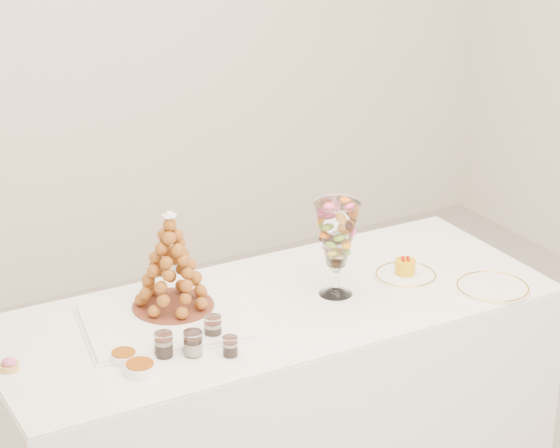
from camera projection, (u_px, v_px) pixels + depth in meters
buffet_table at (274, 399)px, 3.75m from camera, size 1.91×0.79×0.72m
lace_tray at (169, 321)px, 3.49m from camera, size 0.59×0.49×0.02m
macaron_vase at (337, 236)px, 3.61m from camera, size 0.15×0.15×0.33m
cake_plate at (406, 276)px, 3.82m from camera, size 0.22×0.22×0.01m
spare_plate at (492, 288)px, 3.72m from camera, size 0.26×0.26×0.01m
pink_tart at (9, 365)px, 3.22m from camera, size 0.06×0.06×0.04m
verrine_a at (164, 344)px, 3.29m from camera, size 0.06×0.06×0.08m
verrine_b at (192, 342)px, 3.31m from camera, size 0.06×0.06×0.07m
verrine_c at (213, 327)px, 3.39m from camera, size 0.06×0.06×0.08m
verrine_d at (193, 343)px, 3.29m from camera, size 0.06×0.06×0.08m
verrine_e at (230, 346)px, 3.29m from camera, size 0.05×0.05×0.06m
ramekin_back at (124, 357)px, 3.27m from camera, size 0.08×0.08×0.03m
ramekin_front at (140, 369)px, 3.20m from camera, size 0.09×0.09×0.03m
croquembouche at (171, 261)px, 3.50m from camera, size 0.27×0.27×0.33m
mousse_cake at (405, 266)px, 3.81m from camera, size 0.07×0.07×0.06m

